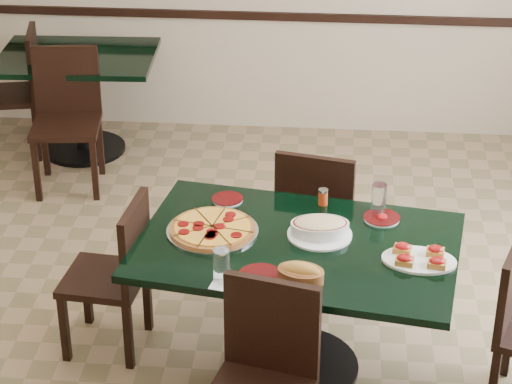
# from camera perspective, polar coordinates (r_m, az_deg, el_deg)

# --- Properties ---
(floor) EXTENTS (5.50, 5.50, 0.00)m
(floor) POSITION_cam_1_polar(r_m,az_deg,el_deg) (5.43, -0.31, -8.23)
(floor) COLOR #84694C
(floor) RESTS_ON ground
(room_shell) EXTENTS (5.50, 5.50, 5.50)m
(room_shell) POSITION_cam_1_polar(r_m,az_deg,el_deg) (6.45, 10.29, 9.11)
(room_shell) COLOR white
(room_shell) RESTS_ON floor
(main_table) EXTENTS (1.66, 1.21, 0.75)m
(main_table) POSITION_cam_1_polar(r_m,az_deg,el_deg) (4.89, 2.35, -4.76)
(main_table) COLOR black
(main_table) RESTS_ON floor
(back_table) EXTENTS (1.14, 0.85, 0.75)m
(back_table) POSITION_cam_1_polar(r_m,az_deg,el_deg) (7.33, -10.08, 6.07)
(back_table) COLOR black
(back_table) RESTS_ON floor
(chair_far) EXTENTS (0.51, 0.51, 0.92)m
(chair_far) POSITION_cam_1_polar(r_m,az_deg,el_deg) (5.51, 3.57, -1.30)
(chair_far) COLOR black
(chair_far) RESTS_ON floor
(chair_near) EXTENTS (0.52, 0.52, 0.92)m
(chair_near) POSITION_cam_1_polar(r_m,az_deg,el_deg) (4.35, 0.46, -10.26)
(chair_near) COLOR black
(chair_near) RESTS_ON floor
(chair_left) EXTENTS (0.44, 0.44, 0.86)m
(chair_left) POSITION_cam_1_polar(r_m,az_deg,el_deg) (5.14, -7.90, -4.38)
(chair_left) COLOR black
(chair_left) RESTS_ON floor
(back_chair_near) EXTENTS (0.50, 0.50, 0.95)m
(back_chair_near) POSITION_cam_1_polar(r_m,az_deg,el_deg) (6.88, -10.76, 4.62)
(back_chair_near) COLOR black
(back_chair_near) RESTS_ON floor
(back_chair_left) EXTENTS (0.51, 0.51, 0.92)m
(back_chair_left) POSITION_cam_1_polar(r_m,az_deg,el_deg) (7.42, -13.32, 5.96)
(back_chair_left) COLOR black
(back_chair_left) RESTS_ON floor
(pepperoni_pizza) EXTENTS (0.45, 0.45, 0.04)m
(pepperoni_pizza) POSITION_cam_1_polar(r_m,az_deg,el_deg) (4.87, -2.51, -2.11)
(pepperoni_pizza) COLOR silver
(pepperoni_pizza) RESTS_ON main_table
(lasagna_casserole) EXTENTS (0.32, 0.32, 0.09)m
(lasagna_casserole) POSITION_cam_1_polar(r_m,az_deg,el_deg) (4.83, 3.67, -2.03)
(lasagna_casserole) COLOR silver
(lasagna_casserole) RESTS_ON main_table
(bread_basket) EXTENTS (0.24, 0.19, 0.09)m
(bread_basket) POSITION_cam_1_polar(r_m,az_deg,el_deg) (4.49, 2.58, -4.67)
(bread_basket) COLOR brown
(bread_basket) RESTS_ON main_table
(bruschetta_platter) EXTENTS (0.37, 0.28, 0.05)m
(bruschetta_platter) POSITION_cam_1_polar(r_m,az_deg,el_deg) (4.69, 9.32, -3.71)
(bruschetta_platter) COLOR silver
(bruschetta_platter) RESTS_ON main_table
(side_plate_near) EXTENTS (0.20, 0.20, 0.02)m
(side_plate_near) POSITION_cam_1_polar(r_m,az_deg,el_deg) (4.52, 0.24, -4.82)
(side_plate_near) COLOR silver
(side_plate_near) RESTS_ON main_table
(side_plate_far_r) EXTENTS (0.18, 0.18, 0.03)m
(side_plate_far_r) POSITION_cam_1_polar(r_m,az_deg,el_deg) (5.02, 7.20, -1.47)
(side_plate_far_r) COLOR silver
(side_plate_far_r) RESTS_ON main_table
(side_plate_far_l) EXTENTS (0.16, 0.16, 0.02)m
(side_plate_far_l) POSITION_cam_1_polar(r_m,az_deg,el_deg) (5.16, -1.64, -0.42)
(side_plate_far_l) COLOR silver
(side_plate_far_l) RESTS_ON main_table
(napkin_setting) EXTENTS (0.19, 0.19, 0.01)m
(napkin_setting) POSITION_cam_1_polar(r_m,az_deg,el_deg) (4.49, -1.41, -5.17)
(napkin_setting) COLOR silver
(napkin_setting) RESTS_ON main_table
(water_glass_a) EXTENTS (0.07, 0.07, 0.16)m
(water_glass_a) POSITION_cam_1_polar(r_m,az_deg,el_deg) (5.05, 7.04, -0.38)
(water_glass_a) COLOR white
(water_glass_a) RESTS_ON main_table
(water_glass_b) EXTENTS (0.08, 0.08, 0.16)m
(water_glass_b) POSITION_cam_1_polar(r_m,az_deg,el_deg) (4.46, -1.99, -4.24)
(water_glass_b) COLOR white
(water_glass_b) RESTS_ON main_table
(pepper_shaker) EXTENTS (0.05, 0.05, 0.09)m
(pepper_shaker) POSITION_cam_1_polar(r_m,az_deg,el_deg) (5.11, 3.86, -0.27)
(pepper_shaker) COLOR #AE4112
(pepper_shaker) RESTS_ON main_table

